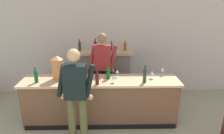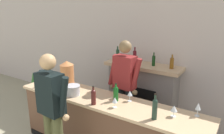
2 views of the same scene
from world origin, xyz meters
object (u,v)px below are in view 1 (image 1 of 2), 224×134
(wine_glass_by_dispenser, at_px, (117,71))
(wine_bottle_port_short, at_px, (97,78))
(wine_bottle_chardonnay_pale, at_px, (108,73))
(wine_bottle_rose_blush, at_px, (36,76))
(person_bartender, at_px, (103,69))
(ice_bucket_steel, at_px, (72,79))
(wine_bottle_cabernet_heavy, at_px, (145,75))
(person_customer, at_px, (76,95))
(copper_dispenser, at_px, (58,68))
(wine_glass_near_bucket, at_px, (163,69))
(wine_glass_back_row, at_px, (114,77))
(fireplace_stone, at_px, (103,73))
(wine_glass_front_left, at_px, (152,73))

(wine_glass_by_dispenser, bearing_deg, wine_bottle_port_short, -135.75)
(wine_bottle_chardonnay_pale, relative_size, wine_bottle_rose_blush, 0.94)
(wine_bottle_rose_blush, bearing_deg, person_bartender, 26.60)
(ice_bucket_steel, xyz_separation_m, wine_glass_by_dispenser, (0.88, 0.29, 0.04))
(ice_bucket_steel, relative_size, wine_glass_by_dispenser, 1.43)
(wine_bottle_cabernet_heavy, relative_size, wine_glass_by_dispenser, 2.10)
(person_customer, height_order, wine_bottle_chardonnay_pale, person_customer)
(person_customer, distance_m, person_bartender, 1.31)
(copper_dispenser, xyz_separation_m, wine_glass_near_bucket, (2.15, 0.17, -0.11))
(person_customer, height_order, wine_glass_back_row, person_customer)
(fireplace_stone, relative_size, copper_dispenser, 3.24)
(wine_bottle_cabernet_heavy, bearing_deg, copper_dispenser, 172.92)
(person_bartender, bearing_deg, fireplace_stone, 90.84)
(person_customer, bearing_deg, wine_glass_by_dispenser, 50.96)
(wine_bottle_chardonnay_pale, distance_m, wine_glass_near_bucket, 1.16)
(fireplace_stone, relative_size, wine_bottle_port_short, 5.56)
(fireplace_stone, height_order, wine_glass_front_left, fireplace_stone)
(copper_dispenser, bearing_deg, ice_bucket_steel, -33.24)
(person_customer, bearing_deg, person_bartender, 71.69)
(person_bartender, distance_m, wine_bottle_cabernet_heavy, 1.06)
(fireplace_stone, bearing_deg, wine_glass_back_row, -80.63)
(wine_bottle_chardonnay_pale, relative_size, wine_glass_near_bucket, 1.54)
(fireplace_stone, height_order, wine_glass_by_dispenser, fireplace_stone)
(wine_bottle_port_short, xyz_separation_m, wine_glass_back_row, (0.32, 0.08, -0.02))
(wine_bottle_port_short, bearing_deg, copper_dispenser, 159.73)
(wine_glass_by_dispenser, bearing_deg, copper_dispenser, -175.73)
(wine_glass_back_row, bearing_deg, wine_bottle_port_short, -165.55)
(person_customer, height_order, wine_glass_by_dispenser, person_customer)
(wine_bottle_rose_blush, xyz_separation_m, wine_glass_by_dispenser, (1.57, 0.27, -0.01))
(wine_glass_front_left, bearing_deg, fireplace_stone, 129.33)
(wine_bottle_chardonnay_pale, bearing_deg, wine_bottle_port_short, -127.10)
(wine_glass_back_row, bearing_deg, person_bartender, 108.72)
(wine_bottle_cabernet_heavy, height_order, wine_glass_by_dispenser, wine_bottle_cabernet_heavy)
(wine_bottle_rose_blush, bearing_deg, wine_glass_front_left, 4.11)
(ice_bucket_steel, bearing_deg, fireplace_stone, 68.26)
(wine_bottle_chardonnay_pale, bearing_deg, wine_bottle_cabernet_heavy, -15.64)
(fireplace_stone, bearing_deg, wine_glass_near_bucket, -39.73)
(wine_glass_near_bucket, bearing_deg, wine_bottle_rose_blush, -172.22)
(person_customer, height_order, copper_dispenser, person_customer)
(fireplace_stone, distance_m, wine_glass_by_dispenser, 1.26)
(wine_bottle_cabernet_heavy, xyz_separation_m, wine_bottle_port_short, (-0.91, -0.08, -0.03))
(wine_glass_back_row, distance_m, wine_glass_by_dispenser, 0.31)
(ice_bucket_steel, bearing_deg, wine_glass_back_row, -0.86)
(copper_dispenser, relative_size, wine_bottle_chardonnay_pale, 1.68)
(ice_bucket_steel, bearing_deg, person_bartender, 48.47)
(fireplace_stone, distance_m, wine_bottle_chardonnay_pale, 1.33)
(wine_glass_by_dispenser, bearing_deg, wine_bottle_cabernet_heavy, -30.13)
(wine_glass_near_bucket, bearing_deg, wine_glass_back_row, -159.99)
(wine_glass_front_left, height_order, wine_glass_back_row, wine_glass_front_left)
(person_bartender, distance_m, wine_bottle_chardonnay_pale, 0.49)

